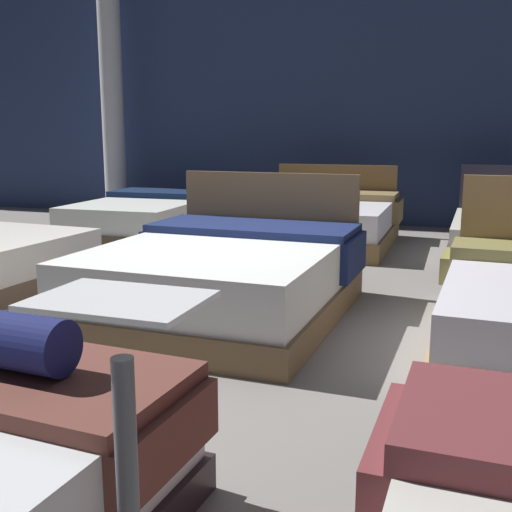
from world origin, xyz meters
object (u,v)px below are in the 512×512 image
Objects in this scene: bed_4 at (225,277)px; bed_7 at (321,222)px; support_pillar at (112,103)px; bed_6 at (145,216)px.

bed_7 is at bearing 91.40° from bed_4.
bed_4 is 0.60× the size of support_pillar.
support_pillar reaches higher than bed_7.
bed_7 is at bearing -19.85° from support_pillar.
bed_6 is at bearing 128.82° from bed_4.
bed_7 is (2.37, -0.03, 0.04)m from bed_6.
bed_4 is 3.06m from bed_7.
bed_6 is 2.31m from support_pillar.
bed_7 is 4.07m from support_pillar.
support_pillar reaches higher than bed_6.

